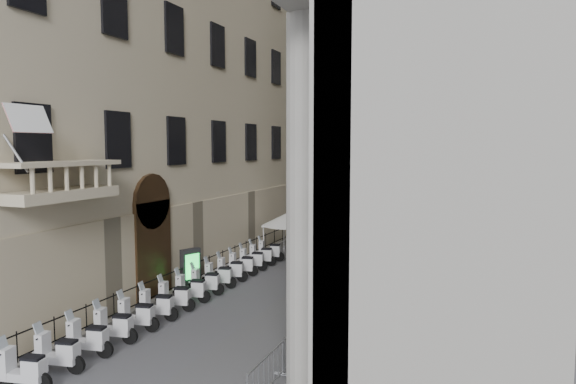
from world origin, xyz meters
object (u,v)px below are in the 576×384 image
Objects in this scene: security_tent at (290,218)px; street_lamp at (298,176)px; pedestrian_a at (378,235)px; pedestrian_b at (405,229)px; info_kiosk at (191,270)px.

street_lamp is at bearing 45.86° from security_tent.
street_lamp reaches higher than security_tent.
pedestrian_a is (4.42, 4.96, -1.57)m from security_tent.
pedestrian_a is 3.85m from pedestrian_b.
security_tent is 2.32× the size of pedestrian_b.
security_tent is 6.83m from pedestrian_a.
security_tent is 2.12× the size of pedestrian_a.
info_kiosk is at bearing -99.90° from security_tent.
street_lamp is at bearing 64.06° from pedestrian_a.
security_tent is 0.43× the size of street_lamp.
pedestrian_b is at bearing -93.04° from pedestrian_a.
pedestrian_a is (5.97, 13.82, -0.20)m from info_kiosk.
security_tent reaches higher than pedestrian_a.
security_tent reaches higher than pedestrian_b.
street_lamp is 10.68m from pedestrian_b.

